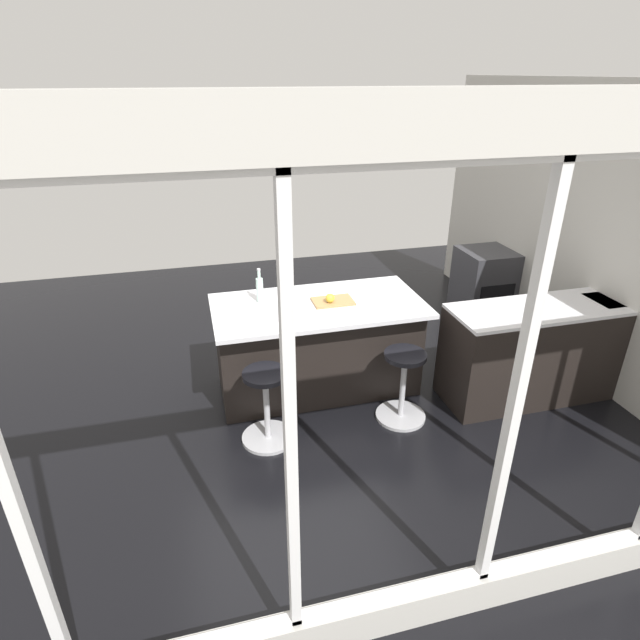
{
  "coord_description": "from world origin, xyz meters",
  "views": [
    {
      "loc": [
        0.84,
        4.14,
        2.78
      ],
      "look_at": [
        -0.2,
        0.15,
        0.77
      ],
      "focal_mm": 28.81,
      "sensor_mm": 36.0,
      "label": 1
    }
  ],
  "objects_px": {
    "stool_by_window": "(403,388)",
    "stool_middle": "(267,408)",
    "apple_yellow": "(330,298)",
    "cutting_board": "(333,301)",
    "water_bottle": "(260,289)",
    "oven_range": "(484,285)",
    "kitchen_island": "(317,345)"
  },
  "relations": [
    {
      "from": "kitchen_island",
      "to": "stool_by_window",
      "type": "xyz_separation_m",
      "value": [
        -0.59,
        0.66,
        -0.15
      ]
    },
    {
      "from": "cutting_board",
      "to": "apple_yellow",
      "type": "relative_size",
      "value": 4.39
    },
    {
      "from": "kitchen_island",
      "to": "cutting_board",
      "type": "bearing_deg",
      "value": 161.8
    },
    {
      "from": "kitchen_island",
      "to": "apple_yellow",
      "type": "distance_m",
      "value": 0.52
    },
    {
      "from": "kitchen_island",
      "to": "water_bottle",
      "type": "height_order",
      "value": "water_bottle"
    },
    {
      "from": "apple_yellow",
      "to": "stool_middle",
      "type": "bearing_deg",
      "value": 39.87
    },
    {
      "from": "oven_range",
      "to": "water_bottle",
      "type": "distance_m",
      "value": 3.02
    },
    {
      "from": "oven_range",
      "to": "apple_yellow",
      "type": "bearing_deg",
      "value": 25.87
    },
    {
      "from": "apple_yellow",
      "to": "water_bottle",
      "type": "bearing_deg",
      "value": -20.65
    },
    {
      "from": "stool_by_window",
      "to": "stool_middle",
      "type": "xyz_separation_m",
      "value": [
        1.19,
        0.0,
        0.0
      ]
    },
    {
      "from": "oven_range",
      "to": "stool_middle",
      "type": "relative_size",
      "value": 1.34
    },
    {
      "from": "stool_middle",
      "to": "water_bottle",
      "type": "bearing_deg",
      "value": -97.11
    },
    {
      "from": "oven_range",
      "to": "apple_yellow",
      "type": "xyz_separation_m",
      "value": [
        2.25,
        1.09,
        0.53
      ]
    },
    {
      "from": "oven_range",
      "to": "stool_by_window",
      "type": "relative_size",
      "value": 1.34
    },
    {
      "from": "water_bottle",
      "to": "cutting_board",
      "type": "bearing_deg",
      "value": 163.71
    },
    {
      "from": "water_bottle",
      "to": "apple_yellow",
      "type": "bearing_deg",
      "value": 159.35
    },
    {
      "from": "stool_middle",
      "to": "apple_yellow",
      "type": "relative_size",
      "value": 7.96
    },
    {
      "from": "cutting_board",
      "to": "water_bottle",
      "type": "distance_m",
      "value": 0.66
    },
    {
      "from": "oven_range",
      "to": "kitchen_island",
      "type": "relative_size",
      "value": 0.46
    },
    {
      "from": "cutting_board",
      "to": "stool_middle",
      "type": "bearing_deg",
      "value": 40.19
    },
    {
      "from": "cutting_board",
      "to": "water_bottle",
      "type": "relative_size",
      "value": 1.15
    },
    {
      "from": "stool_by_window",
      "to": "oven_range",
      "type": "bearing_deg",
      "value": -136.38
    },
    {
      "from": "stool_by_window",
      "to": "water_bottle",
      "type": "height_order",
      "value": "water_bottle"
    },
    {
      "from": "kitchen_island",
      "to": "apple_yellow",
      "type": "xyz_separation_m",
      "value": [
        -0.1,
        0.08,
        0.51
      ]
    },
    {
      "from": "stool_by_window",
      "to": "apple_yellow",
      "type": "xyz_separation_m",
      "value": [
        0.5,
        -0.58,
        0.66
      ]
    },
    {
      "from": "stool_middle",
      "to": "cutting_board",
      "type": "xyz_separation_m",
      "value": [
        -0.73,
        -0.62,
        0.61
      ]
    },
    {
      "from": "oven_range",
      "to": "stool_middle",
      "type": "bearing_deg",
      "value": 29.56
    },
    {
      "from": "kitchen_island",
      "to": "stool_by_window",
      "type": "distance_m",
      "value": 0.9
    },
    {
      "from": "cutting_board",
      "to": "apple_yellow",
      "type": "distance_m",
      "value": 0.07
    },
    {
      "from": "oven_range",
      "to": "water_bottle",
      "type": "xyz_separation_m",
      "value": [
        2.84,
        0.87,
        0.59
      ]
    },
    {
      "from": "stool_by_window",
      "to": "water_bottle",
      "type": "relative_size",
      "value": 2.09
    },
    {
      "from": "stool_by_window",
      "to": "stool_middle",
      "type": "distance_m",
      "value": 1.19
    }
  ]
}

